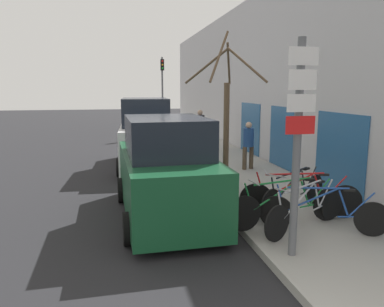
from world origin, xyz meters
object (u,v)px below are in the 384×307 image
(signpost, at_px, (298,142))
(parked_car_1, at_px, (146,137))
(pedestrian_near, at_px, (200,127))
(street_tree, at_px, (226,118))
(traffic_light, at_px, (162,85))
(bicycle_2, at_px, (288,206))
(bicycle_4, at_px, (294,194))
(bicycle_3, at_px, (300,198))
(pedestrian_far, at_px, (248,142))
(parked_car_0, at_px, (166,173))
(bicycle_0, at_px, (323,213))
(bicycle_1, at_px, (306,210))

(signpost, bearing_deg, parked_car_1, 101.76)
(pedestrian_near, height_order, street_tree, street_tree)
(traffic_light, bearing_deg, bicycle_2, -88.45)
(bicycle_2, distance_m, parked_car_1, 7.25)
(signpost, bearing_deg, bicycle_4, 62.63)
(bicycle_2, height_order, bicycle_4, bicycle_2)
(parked_car_1, bearing_deg, bicycle_3, -64.01)
(bicycle_2, distance_m, pedestrian_far, 5.32)
(bicycle_3, height_order, street_tree, street_tree)
(bicycle_4, relative_size, pedestrian_near, 1.22)
(pedestrian_near, relative_size, pedestrian_far, 1.10)
(bicycle_2, distance_m, bicycle_3, 0.64)
(parked_car_0, relative_size, traffic_light, 0.98)
(bicycle_0, relative_size, pedestrian_near, 1.23)
(bicycle_0, distance_m, bicycle_4, 1.21)
(parked_car_1, xyz_separation_m, pedestrian_far, (3.27, -1.70, -0.06))
(pedestrian_near, height_order, pedestrian_far, pedestrian_near)
(pedestrian_far, relative_size, street_tree, 0.38)
(bicycle_3, bearing_deg, parked_car_0, 86.03)
(parked_car_1, bearing_deg, signpost, -74.79)
(traffic_light, bearing_deg, bicycle_1, -87.60)
(bicycle_2, xyz_separation_m, pedestrian_far, (1.07, 5.18, 0.51))
(bicycle_3, bearing_deg, bicycle_4, 8.49)
(pedestrian_far, bearing_deg, traffic_light, -96.88)
(parked_car_0, bearing_deg, pedestrian_far, 47.69)
(bicycle_2, distance_m, bicycle_4, 0.92)
(bicycle_3, height_order, parked_car_1, parked_car_1)
(bicycle_0, bearing_deg, pedestrian_near, 25.40)
(bicycle_3, distance_m, traffic_light, 15.65)
(bicycle_2, xyz_separation_m, parked_car_0, (-2.21, 1.39, 0.46))
(bicycle_0, height_order, parked_car_1, parked_car_1)
(pedestrian_far, distance_m, street_tree, 2.74)
(parked_car_1, relative_size, pedestrian_far, 3.04)
(bicycle_2, relative_size, bicycle_4, 1.20)
(bicycle_2, relative_size, bicycle_3, 1.04)
(bicycle_0, relative_size, bicycle_1, 1.00)
(signpost, relative_size, traffic_light, 0.76)
(bicycle_1, xyz_separation_m, bicycle_3, (0.23, 0.68, 0.02))
(bicycle_4, relative_size, parked_car_1, 0.44)
(bicycle_4, height_order, pedestrian_near, pedestrian_near)
(bicycle_2, xyz_separation_m, pedestrian_near, (0.44, 9.61, 0.61))
(signpost, relative_size, bicycle_3, 1.40)
(bicycle_1, bearing_deg, parked_car_0, 27.84)
(bicycle_2, bearing_deg, bicycle_3, -55.11)
(bicycle_2, relative_size, street_tree, 0.62)
(bicycle_1, xyz_separation_m, bicycle_2, (-0.25, 0.27, 0.01))
(bicycle_4, xyz_separation_m, pedestrian_near, (-0.09, 8.86, 0.61))
(bicycle_1, distance_m, pedestrian_far, 5.53)
(bicycle_1, height_order, bicycle_4, bicycle_4)
(bicycle_4, distance_m, street_tree, 2.90)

